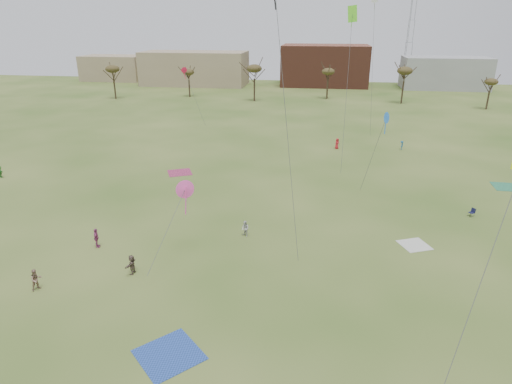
# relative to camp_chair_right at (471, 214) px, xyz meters

# --- Properties ---
(ground) EXTENTS (260.00, 260.00, 0.00)m
(ground) POSITION_rel_camp_chair_right_xyz_m (-20.96, -22.42, -0.26)
(ground) COLOR #315219
(ground) RESTS_ON ground
(spectator_fore_b) EXTENTS (1.00, 1.05, 1.71)m
(spectator_fore_b) POSITION_rel_camp_chair_right_xyz_m (-36.31, -18.94, 0.60)
(spectator_fore_b) COLOR #8D6C59
(spectator_fore_b) RESTS_ON ground
(spectator_fore_c) EXTENTS (0.60, 1.55, 1.63)m
(spectator_fore_c) POSITION_rel_camp_chair_right_xyz_m (-30.15, -15.73, 0.56)
(spectator_fore_c) COLOR brown
(spectator_fore_c) RESTS_ON ground
(spectator_mid_d) EXTENTS (0.77, 1.15, 1.81)m
(spectator_mid_d) POSITION_rel_camp_chair_right_xyz_m (-35.06, -12.03, 0.65)
(spectator_mid_d) COLOR #A14379
(spectator_mid_d) RESTS_ON ground
(spectator_mid_e) EXTENTS (0.94, 0.92, 1.53)m
(spectator_mid_e) POSITION_rel_camp_chair_right_xyz_m (-22.35, -7.92, 0.50)
(spectator_mid_e) COLOR silver
(spectator_mid_e) RESTS_ON ground
(flyer_far_a) EXTENTS (1.37, 1.28, 1.54)m
(flyer_far_a) POSITION_rel_camp_chair_right_xyz_m (-56.49, 3.73, 0.51)
(flyer_far_a) COLOR #2D7C29
(flyer_far_a) RESTS_ON ground
(flyer_far_b) EXTENTS (0.97, 0.91, 1.67)m
(flyer_far_b) POSITION_rel_camp_chair_right_xyz_m (-13.27, 23.99, 0.58)
(flyer_far_b) COLOR red
(flyer_far_b) RESTS_ON ground
(flyer_far_c) EXTENTS (0.77, 1.01, 1.39)m
(flyer_far_c) POSITION_rel_camp_chair_right_xyz_m (-3.27, 25.01, 0.43)
(flyer_far_c) COLOR #1A537B
(flyer_far_c) RESTS_ON ground
(blanket_blue) EXTENTS (4.94, 4.94, 0.03)m
(blanket_blue) POSITION_rel_camp_chair_right_xyz_m (-24.19, -24.15, -0.26)
(blanket_blue) COLOR #2649A6
(blanket_blue) RESTS_ON ground
(blanket_cream) EXTENTS (3.16, 3.16, 0.03)m
(blanket_cream) POSITION_rel_camp_chair_right_xyz_m (-6.94, -7.40, -0.26)
(blanket_cream) COLOR silver
(blanket_cream) RESTS_ON ground
(blanket_plum) EXTENTS (4.03, 4.03, 0.03)m
(blanket_plum) POSITION_rel_camp_chair_right_xyz_m (-34.20, 8.94, -0.26)
(blanket_plum) COLOR #9A2F57
(blanket_plum) RESTS_ON ground
(blanket_olive) EXTENTS (3.30, 3.30, 0.03)m
(blanket_olive) POSITION_rel_camp_chair_right_xyz_m (6.91, 9.74, -0.26)
(blanket_olive) COLOR #2C7B55
(blanket_olive) RESTS_ON ground
(camp_chair_right) EXTENTS (0.73, 0.72, 0.87)m
(camp_chair_right) POSITION_rel_camp_chair_right_xyz_m (0.00, 0.00, 0.00)
(camp_chair_right) COLOR #131434
(camp_chair_right) RESTS_ON ground
(kites_aloft) EXTENTS (79.06, 62.14, 25.78)m
(kites_aloft) POSITION_rel_camp_chair_right_xyz_m (-17.91, 2.62, 17.01)
(kites_aloft) COLOR red
(kites_aloft) RESTS_ON ground
(tree_line) EXTENTS (117.44, 49.32, 8.91)m
(tree_line) POSITION_rel_camp_chair_right_xyz_m (-23.80, 56.70, 6.83)
(tree_line) COLOR #3A2B1E
(tree_line) RESTS_ON ground
(building_tan) EXTENTS (32.00, 14.00, 10.00)m
(building_tan) POSITION_rel_camp_chair_right_xyz_m (-55.96, 92.58, 4.74)
(building_tan) COLOR #937F60
(building_tan) RESTS_ON ground
(building_brick) EXTENTS (26.00, 16.00, 12.00)m
(building_brick) POSITION_rel_camp_chair_right_xyz_m (-15.96, 97.58, 5.74)
(building_brick) COLOR brown
(building_brick) RESTS_ON ground
(building_grey) EXTENTS (24.00, 12.00, 9.00)m
(building_grey) POSITION_rel_camp_chair_right_xyz_m (19.04, 95.58, 4.24)
(building_grey) COLOR gray
(building_grey) RESTS_ON ground
(building_tan_west) EXTENTS (20.00, 12.00, 8.00)m
(building_tan_west) POSITION_rel_camp_chair_right_xyz_m (-85.96, 99.58, 3.74)
(building_tan_west) COLOR #937F60
(building_tan_west) RESTS_ON ground
(radio_tower) EXTENTS (1.51, 1.72, 41.00)m
(radio_tower) POSITION_rel_camp_chair_right_xyz_m (9.04, 102.58, 18.95)
(radio_tower) COLOR #9EA3A8
(radio_tower) RESTS_ON ground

